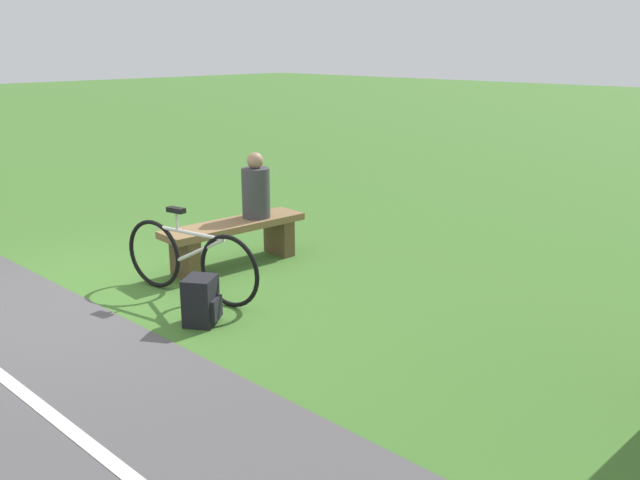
% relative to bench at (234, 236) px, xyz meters
% --- Properties ---
extents(ground_plane, '(80.00, 80.00, 0.00)m').
position_rel_bench_xyz_m(ground_plane, '(1.71, -0.18, -0.35)').
color(ground_plane, '#3D6B28').
extents(bench, '(1.78, 0.58, 0.52)m').
position_rel_bench_xyz_m(bench, '(0.00, 0.00, 0.00)').
color(bench, brown).
rests_on(bench, ground_plane).
extents(person_seated, '(0.35, 0.35, 0.76)m').
position_rel_bench_xyz_m(person_seated, '(-0.32, 0.02, 0.49)').
color(person_seated, '#38383D').
rests_on(person_seated, bench).
extents(bicycle, '(0.36, 1.72, 0.91)m').
position_rel_bench_xyz_m(bicycle, '(0.96, 0.47, 0.03)').
color(bicycle, black).
rests_on(bicycle, ground_plane).
extents(backpack, '(0.40, 0.39, 0.44)m').
position_rel_bench_xyz_m(backpack, '(1.31, 1.12, -0.14)').
color(backpack, black).
rests_on(backpack, ground_plane).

